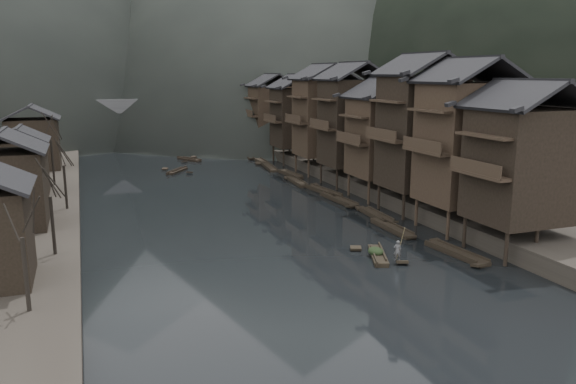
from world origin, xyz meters
name	(u,v)px	position (x,y,z in m)	size (l,w,h in m)	color
water	(276,246)	(0.00, 0.00, 0.00)	(300.00, 300.00, 0.00)	black
right_bank	(395,152)	(35.00, 40.00, 0.90)	(40.00, 200.00, 1.80)	#2D2823
stilt_houses	(361,113)	(17.28, 18.87, 9.13)	(9.00, 67.60, 16.03)	black
left_houses	(17,156)	(-20.50, 20.12, 5.66)	(8.10, 53.20, 8.73)	black
bare_trees	(51,160)	(-17.00, 12.66, 6.15)	(3.76, 41.63, 7.52)	black
moored_sampans	(299,180)	(11.81, 25.04, 0.20)	(2.78, 68.67, 0.47)	black
midriver_boats	(183,165)	(-0.07, 42.99, 0.20)	(7.22, 15.45, 0.44)	black
stone_bridge	(157,118)	(0.00, 72.00, 5.11)	(40.00, 6.00, 9.00)	#4C4C4F
hero_sampan	(378,255)	(6.40, -5.49, 0.20)	(2.72, 5.06, 0.44)	black
cargo_heap	(376,247)	(6.31, -5.28, 0.77)	(1.12, 1.47, 0.67)	black
boatman	(398,247)	(7.07, -7.15, 1.22)	(0.57, 0.37, 1.56)	#58585B
bamboo_pole	(401,214)	(7.27, -7.15, 3.77)	(0.06, 0.06, 4.28)	#8C7A51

